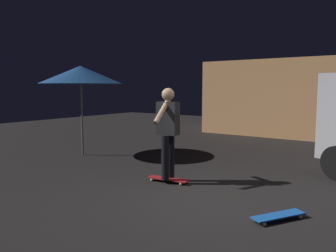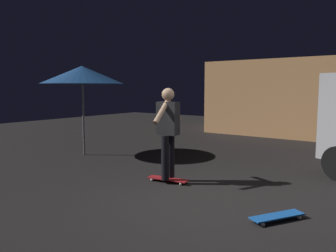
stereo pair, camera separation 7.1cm
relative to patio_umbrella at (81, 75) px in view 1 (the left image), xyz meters
name	(u,v)px [view 1 (the left image)]	position (x,y,z in m)	size (l,w,h in m)	color
ground_plane	(208,204)	(4.47, -1.40, -2.07)	(28.00, 28.00, 0.00)	black
patio_umbrella	(81,75)	(0.00, 0.00, 0.00)	(2.10, 2.10, 2.30)	slate
skateboard_ridden	(168,179)	(3.29, -0.78, -2.02)	(0.80, 0.31, 0.07)	#AD1E23
skateboard_spare	(278,216)	(5.53, -1.40, -2.02)	(0.57, 0.77, 0.07)	#1959B2
skater	(168,127)	(3.29, -0.78, -1.04)	(0.41, 0.98, 1.67)	black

